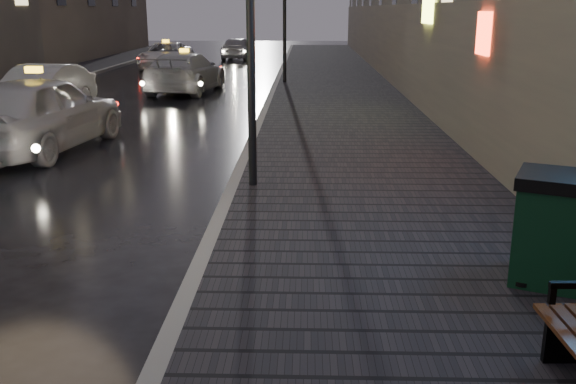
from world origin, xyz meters
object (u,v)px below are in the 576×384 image
object	(u,v)px
taxi_mid	(185,72)
car_far	(237,48)
car_left_mid	(42,90)
taxi_far	(166,56)
trash_bin	(553,228)
taxi_near	(38,113)

from	to	relation	value
taxi_mid	car_far	bearing A→B (deg)	-84.09
car_left_mid	taxi_far	size ratio (longest dim) A/B	0.90
trash_bin	taxi_mid	bearing A→B (deg)	136.57
taxi_mid	taxi_far	distance (m)	10.24
taxi_near	taxi_mid	xyz separation A→B (m)	(1.30, 10.48, -0.12)
trash_bin	taxi_near	bearing A→B (deg)	164.26
taxi_far	car_far	distance (m)	7.12
trash_bin	taxi_far	distance (m)	29.27
taxi_near	taxi_far	distance (m)	20.38
car_far	trash_bin	bearing A→B (deg)	104.70
trash_bin	taxi_far	bearing A→B (deg)	134.33
taxi_mid	taxi_near	bearing A→B (deg)	89.77
car_left_mid	taxi_mid	bearing A→B (deg)	64.08
car_left_mid	taxi_far	world-z (taller)	car_left_mid
taxi_near	car_left_mid	world-z (taller)	taxi_near
trash_bin	taxi_near	size ratio (longest dim) A/B	0.24
car_far	taxi_far	bearing A→B (deg)	67.51
car_left_mid	car_far	world-z (taller)	car_left_mid
taxi_mid	car_left_mid	bearing A→B (deg)	64.73
car_far	taxi_near	bearing A→B (deg)	89.72
taxi_near	taxi_mid	bearing A→B (deg)	-89.45
taxi_near	car_left_mid	distance (m)	5.56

